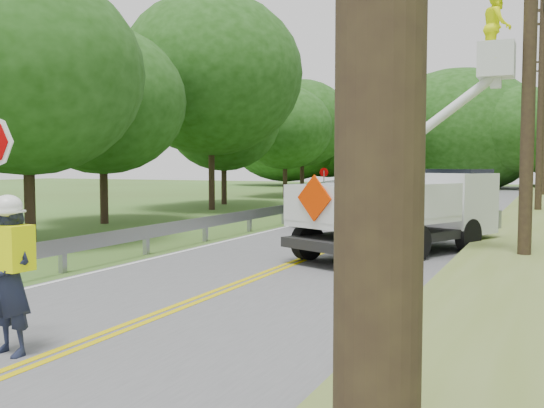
% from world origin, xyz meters
% --- Properties ---
extents(ground, '(140.00, 140.00, 0.00)m').
position_xyz_m(ground, '(0.00, 0.00, 0.00)').
color(ground, '#404F21').
rests_on(ground, ground).
extents(road, '(7.20, 96.00, 0.03)m').
position_xyz_m(road, '(0.00, 14.00, 0.01)').
color(road, '#515254').
rests_on(road, ground).
extents(guardrail, '(0.18, 48.00, 0.77)m').
position_xyz_m(guardrail, '(-4.02, 14.91, 0.55)').
color(guardrail, gray).
rests_on(guardrail, ground).
extents(utility_poles, '(1.60, 43.30, 10.00)m').
position_xyz_m(utility_poles, '(5.00, 17.02, 5.27)').
color(utility_poles, black).
rests_on(utility_poles, ground).
extents(treeline_left, '(10.26, 53.75, 11.08)m').
position_xyz_m(treeline_left, '(-10.44, 28.93, 5.78)').
color(treeline_left, '#332319').
rests_on(treeline_left, ground).
extents(treeline_horizon, '(57.85, 14.45, 12.44)m').
position_xyz_m(treeline_horizon, '(0.28, 56.02, 5.50)').
color(treeline_horizon, '#183E0D').
rests_on(treeline_horizon, ground).
extents(flagger, '(1.15, 0.49, 3.00)m').
position_xyz_m(flagger, '(-0.50, -0.64, 1.09)').
color(flagger, '#191E33').
rests_on(flagger, road).
extents(bucket_truck, '(4.98, 6.64, 6.32)m').
position_xyz_m(bucket_truck, '(2.49, 10.30, 1.47)').
color(bucket_truck, black).
rests_on(bucket_truck, road).
extents(suv_silver, '(3.45, 6.43, 1.72)m').
position_xyz_m(suv_silver, '(-2.00, 17.31, 0.88)').
color(suv_silver, silver).
rests_on(suv_silver, road).
extents(suv_darkgrey, '(2.45, 5.72, 1.64)m').
position_xyz_m(suv_darkgrey, '(-1.89, 23.96, 0.84)').
color(suv_darkgrey, '#373A3E').
rests_on(suv_darkgrey, road).
extents(stop_sign_permanent, '(0.37, 0.32, 2.19)m').
position_xyz_m(stop_sign_permanent, '(-4.74, 22.45, 1.42)').
color(stop_sign_permanent, gray).
rests_on(stop_sign_permanent, ground).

